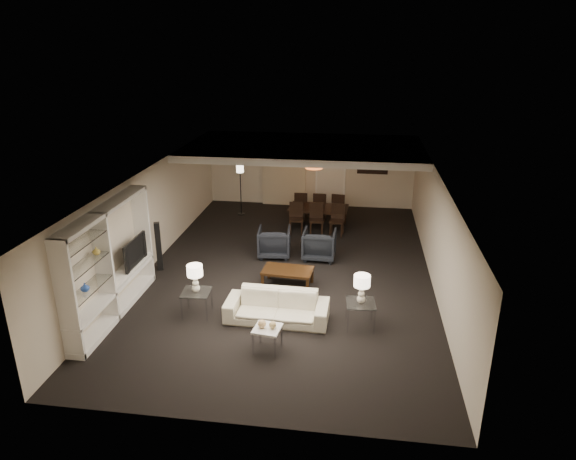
# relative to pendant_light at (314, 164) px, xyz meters

# --- Properties ---
(floor) EXTENTS (11.00, 11.00, 0.00)m
(floor) POSITION_rel_pendant_light_xyz_m (-0.30, -3.50, -1.92)
(floor) COLOR black
(floor) RESTS_ON ground
(ceiling) EXTENTS (7.00, 11.00, 0.02)m
(ceiling) POSITION_rel_pendant_light_xyz_m (-0.30, -3.50, 0.58)
(ceiling) COLOR silver
(ceiling) RESTS_ON ground
(wall_back) EXTENTS (7.00, 0.02, 2.50)m
(wall_back) POSITION_rel_pendant_light_xyz_m (-0.30, 2.00, -0.67)
(wall_back) COLOR beige
(wall_back) RESTS_ON ground
(wall_front) EXTENTS (7.00, 0.02, 2.50)m
(wall_front) POSITION_rel_pendant_light_xyz_m (-0.30, -9.00, -0.67)
(wall_front) COLOR beige
(wall_front) RESTS_ON ground
(wall_left) EXTENTS (0.02, 11.00, 2.50)m
(wall_left) POSITION_rel_pendant_light_xyz_m (-3.80, -3.50, -0.67)
(wall_left) COLOR beige
(wall_left) RESTS_ON ground
(wall_right) EXTENTS (0.02, 11.00, 2.50)m
(wall_right) POSITION_rel_pendant_light_xyz_m (3.20, -3.50, -0.67)
(wall_right) COLOR beige
(wall_right) RESTS_ON ground
(ceiling_soffit) EXTENTS (7.00, 4.00, 0.20)m
(ceiling_soffit) POSITION_rel_pendant_light_xyz_m (-0.30, 0.00, 0.48)
(ceiling_soffit) COLOR silver
(ceiling_soffit) RESTS_ON ceiling
(curtains) EXTENTS (1.50, 0.12, 2.40)m
(curtains) POSITION_rel_pendant_light_xyz_m (-1.20, 1.92, -0.72)
(curtains) COLOR beige
(curtains) RESTS_ON wall_back
(door) EXTENTS (0.90, 0.05, 2.10)m
(door) POSITION_rel_pendant_light_xyz_m (0.40, 1.97, -0.87)
(door) COLOR silver
(door) RESTS_ON wall_back
(painting) EXTENTS (0.95, 0.04, 0.65)m
(painting) POSITION_rel_pendant_light_xyz_m (1.80, 1.96, -0.37)
(painting) COLOR #142D38
(painting) RESTS_ON wall_back
(media_unit) EXTENTS (0.38, 3.40, 2.35)m
(media_unit) POSITION_rel_pendant_light_xyz_m (-3.61, -6.10, -0.74)
(media_unit) COLOR white
(media_unit) RESTS_ON wall_left
(pendant_light) EXTENTS (0.52, 0.52, 0.24)m
(pendant_light) POSITION_rel_pendant_light_xyz_m (0.00, 0.00, 0.00)
(pendant_light) COLOR #D8591E
(pendant_light) RESTS_ON ceiling_soffit
(sofa) EXTENTS (2.13, 0.88, 0.62)m
(sofa) POSITION_rel_pendant_light_xyz_m (-0.20, -5.90, -1.61)
(sofa) COLOR beige
(sofa) RESTS_ON floor
(coffee_table) EXTENTS (1.21, 0.77, 0.42)m
(coffee_table) POSITION_rel_pendant_light_xyz_m (-0.20, -4.30, -1.71)
(coffee_table) COLOR black
(coffee_table) RESTS_ON floor
(armchair_left) EXTENTS (0.92, 0.94, 0.79)m
(armchair_left) POSITION_rel_pendant_light_xyz_m (-0.80, -2.60, -1.53)
(armchair_left) COLOR black
(armchair_left) RESTS_ON floor
(armchair_right) EXTENTS (0.86, 0.89, 0.79)m
(armchair_right) POSITION_rel_pendant_light_xyz_m (0.40, -2.60, -1.53)
(armchair_right) COLOR black
(armchair_right) RESTS_ON floor
(side_table_left) EXTENTS (0.62, 0.62, 0.54)m
(side_table_left) POSITION_rel_pendant_light_xyz_m (-1.90, -5.90, -1.65)
(side_table_left) COLOR white
(side_table_left) RESTS_ON floor
(side_table_right) EXTENTS (0.63, 0.63, 0.54)m
(side_table_right) POSITION_rel_pendant_light_xyz_m (1.50, -5.90, -1.65)
(side_table_right) COLOR silver
(side_table_right) RESTS_ON floor
(table_lamp_left) EXTENTS (0.35, 0.35, 0.60)m
(table_lamp_left) POSITION_rel_pendant_light_xyz_m (-1.90, -5.90, -1.08)
(table_lamp_left) COLOR #F4EACE
(table_lamp_left) RESTS_ON side_table_left
(table_lamp_right) EXTENTS (0.35, 0.35, 0.60)m
(table_lamp_right) POSITION_rel_pendant_light_xyz_m (1.50, -5.90, -1.08)
(table_lamp_right) COLOR beige
(table_lamp_right) RESTS_ON side_table_right
(marble_table) EXTENTS (0.54, 0.54, 0.48)m
(marble_table) POSITION_rel_pendant_light_xyz_m (-0.20, -7.00, -1.68)
(marble_table) COLOR silver
(marble_table) RESTS_ON floor
(gold_gourd_a) EXTENTS (0.15, 0.15, 0.15)m
(gold_gourd_a) POSITION_rel_pendant_light_xyz_m (-0.30, -7.00, -1.36)
(gold_gourd_a) COLOR #ECBD7D
(gold_gourd_a) RESTS_ON marble_table
(gold_gourd_b) EXTENTS (0.14, 0.14, 0.14)m
(gold_gourd_b) POSITION_rel_pendant_light_xyz_m (-0.10, -7.00, -1.37)
(gold_gourd_b) COLOR #D8B772
(gold_gourd_b) RESTS_ON marble_table
(television) EXTENTS (1.06, 0.14, 0.61)m
(television) POSITION_rel_pendant_light_xyz_m (-3.58, -5.20, -0.86)
(television) COLOR black
(television) RESTS_ON media_unit
(vase_blue) EXTENTS (0.16, 0.16, 0.17)m
(vase_blue) POSITION_rel_pendant_light_xyz_m (-3.61, -7.13, -0.77)
(vase_blue) COLOR blue
(vase_blue) RESTS_ON media_unit
(vase_amber) EXTENTS (0.15, 0.15, 0.16)m
(vase_amber) POSITION_rel_pendant_light_xyz_m (-3.61, -6.56, -0.28)
(vase_amber) COLOR gold
(vase_amber) RESTS_ON media_unit
(floor_speaker) EXTENTS (0.18, 0.18, 1.26)m
(floor_speaker) POSITION_rel_pendant_light_xyz_m (-3.50, -3.86, -1.29)
(floor_speaker) COLOR black
(floor_speaker) RESTS_ON floor
(dining_table) EXTENTS (1.83, 1.09, 0.63)m
(dining_table) POSITION_rel_pendant_light_xyz_m (0.18, -0.20, -1.61)
(dining_table) COLOR black
(dining_table) RESTS_ON floor
(chair_nl) EXTENTS (0.48, 0.48, 0.93)m
(chair_nl) POSITION_rel_pendant_light_xyz_m (-0.42, -0.85, -1.46)
(chair_nl) COLOR black
(chair_nl) RESTS_ON floor
(chair_nm) EXTENTS (0.47, 0.47, 0.93)m
(chair_nm) POSITION_rel_pendant_light_xyz_m (0.18, -0.85, -1.46)
(chair_nm) COLOR black
(chair_nm) RESTS_ON floor
(chair_nr) EXTENTS (0.47, 0.47, 0.93)m
(chair_nr) POSITION_rel_pendant_light_xyz_m (0.78, -0.85, -1.46)
(chair_nr) COLOR black
(chair_nr) RESTS_ON floor
(chair_fl) EXTENTS (0.44, 0.44, 0.93)m
(chair_fl) POSITION_rel_pendant_light_xyz_m (-0.42, 0.45, -1.46)
(chair_fl) COLOR black
(chair_fl) RESTS_ON floor
(chair_fm) EXTENTS (0.44, 0.44, 0.93)m
(chair_fm) POSITION_rel_pendant_light_xyz_m (0.18, 0.45, -1.46)
(chair_fm) COLOR black
(chair_fm) RESTS_ON floor
(chair_fr) EXTENTS (0.48, 0.48, 0.93)m
(chair_fr) POSITION_rel_pendant_light_xyz_m (0.78, 0.45, -1.46)
(chair_fr) COLOR black
(chair_fr) RESTS_ON floor
(floor_lamp) EXTENTS (0.31, 0.31, 1.64)m
(floor_lamp) POSITION_rel_pendant_light_xyz_m (-2.44, 0.66, -1.10)
(floor_lamp) COLOR black
(floor_lamp) RESTS_ON floor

